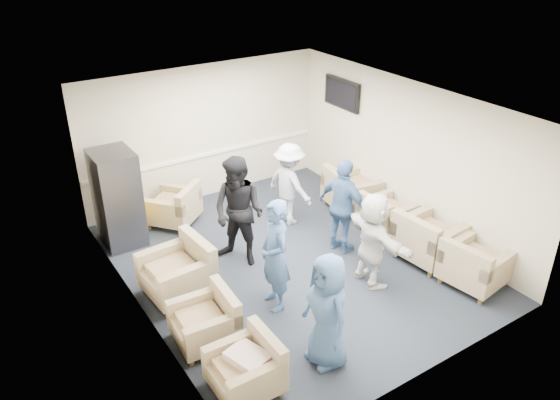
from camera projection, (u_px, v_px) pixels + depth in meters
floor at (289, 262)px, 9.12m from camera, size 6.00×6.00×0.00m
ceiling at (291, 106)px, 7.88m from camera, size 6.00×6.00×0.00m
back_wall at (205, 133)px, 10.73m from camera, size 5.00×0.02×2.70m
front_wall at (436, 286)px, 6.26m from camera, size 5.00×0.02×2.70m
left_wall at (135, 234)px, 7.28m from camera, size 0.02×6.00×2.70m
right_wall at (406, 155)px, 9.71m from camera, size 0.02×6.00×2.70m
chair_rail at (207, 154)px, 10.92m from camera, size 4.98×0.04×0.06m
tv at (342, 94)px, 10.70m from camera, size 0.10×1.00×0.58m
armchair_left_near at (249, 369)px, 6.52m from camera, size 0.78×0.78×0.62m
armchair_left_mid at (208, 322)px, 7.28m from camera, size 0.84×0.84×0.63m
armchair_left_far at (181, 273)px, 8.19m from camera, size 0.98×0.98×0.74m
armchair_right_near at (473, 267)px, 8.37m from camera, size 0.98×0.98×0.69m
armchair_right_midnear at (426, 240)px, 9.01m from camera, size 1.01×1.01×0.74m
armchair_right_midfar at (385, 216)px, 9.85m from camera, size 0.82×0.82×0.64m
armchair_right_far at (349, 192)px, 10.63m from camera, size 1.03×1.03×0.73m
armchair_corner at (176, 208)px, 10.11m from camera, size 1.17×1.17×0.67m
vending_machine at (118, 198)px, 9.32m from camera, size 0.69×0.81×1.70m
backpack at (194, 281)px, 8.19m from camera, size 0.34×0.27×0.51m
pillow at (248, 358)px, 6.44m from camera, size 0.49×0.57×0.14m
person_front_left at (327, 311)px, 6.73m from camera, size 0.54×0.80×1.58m
person_mid_left at (275, 256)px, 7.71m from camera, size 0.50×0.68×1.72m
person_back_left at (239, 212)px, 8.72m from camera, size 1.06×1.13×1.85m
person_back_right at (289, 184)px, 9.97m from camera, size 0.77×1.11×1.56m
person_mid_right at (343, 207)px, 9.06m from camera, size 0.62×1.05×1.68m
person_front_right at (373, 239)px, 8.27m from camera, size 0.58×1.47×1.55m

